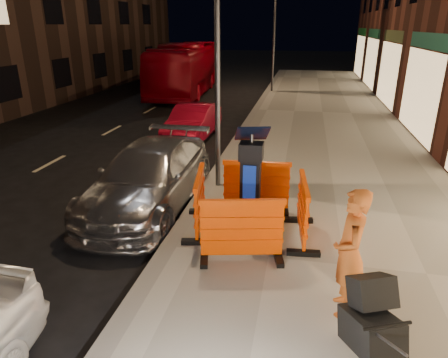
% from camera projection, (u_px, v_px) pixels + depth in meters
% --- Properties ---
extents(ground_plane, '(120.00, 120.00, 0.00)m').
position_uv_depth(ground_plane, '(169.00, 253.00, 7.08)').
color(ground_plane, black).
rests_on(ground_plane, ground).
extents(sidewalk, '(6.00, 60.00, 0.15)m').
position_uv_depth(sidewalk, '(344.00, 269.00, 6.50)').
color(sidewalk, gray).
rests_on(sidewalk, ground).
extents(kerb, '(0.30, 60.00, 0.15)m').
position_uv_depth(kerb, '(169.00, 250.00, 7.05)').
color(kerb, slate).
rests_on(kerb, ground).
extents(parking_kiosk, '(0.69, 0.69, 1.95)m').
position_uv_depth(parking_kiosk, '(250.00, 184.00, 7.15)').
color(parking_kiosk, black).
rests_on(parking_kiosk, sidewalk).
extents(barrier_front, '(1.48, 0.86, 1.09)m').
position_uv_depth(barrier_front, '(242.00, 230.00, 6.43)').
color(barrier_front, '#F54400').
rests_on(barrier_front, sidewalk).
extents(barrier_back, '(1.43, 0.68, 1.09)m').
position_uv_depth(barrier_back, '(256.00, 187.00, 8.17)').
color(barrier_back, '#F54400').
rests_on(barrier_back, sidewalk).
extents(barrier_kerbside, '(0.79, 1.47, 1.09)m').
position_uv_depth(barrier_kerbside, '(200.00, 202.00, 7.48)').
color(barrier_kerbside, '#F54400').
rests_on(barrier_kerbside, sidewalk).
extents(barrier_bldgside, '(0.70, 1.44, 1.09)m').
position_uv_depth(barrier_bldgside, '(303.00, 210.00, 7.13)').
color(barrier_bldgside, '#F54400').
rests_on(barrier_bldgside, sidewalk).
extents(car_silver, '(1.98, 4.69, 1.35)m').
position_uv_depth(car_silver, '(151.00, 205.00, 8.98)').
color(car_silver, '#ACACB1').
rests_on(car_silver, ground).
extents(car_red, '(1.34, 3.62, 1.18)m').
position_uv_depth(car_red, '(193.00, 138.00, 14.23)').
color(car_red, maroon).
rests_on(car_red, ground).
extents(bus_doubledecker, '(3.16, 10.32, 2.83)m').
position_uv_depth(bus_doubledecker, '(188.00, 93.00, 23.64)').
color(bus_doubledecker, maroon).
rests_on(bus_doubledecker, ground).
extents(man, '(0.45, 0.67, 1.78)m').
position_uv_depth(man, '(349.00, 253.00, 5.15)').
color(man, '#BA561D').
rests_on(man, sidewalk).
extents(stroller, '(0.79, 0.94, 1.00)m').
position_uv_depth(stroller, '(371.00, 328.00, 4.43)').
color(stroller, black).
rests_on(stroller, sidewalk).
extents(street_lamp_mid, '(0.12, 0.12, 6.00)m').
position_uv_depth(street_lamp_mid, '(217.00, 56.00, 8.64)').
color(street_lamp_mid, '#3F3F44').
rests_on(street_lamp_mid, sidewalk).
extents(street_lamp_far, '(0.12, 0.12, 6.00)m').
position_uv_depth(street_lamp_far, '(274.00, 37.00, 22.35)').
color(street_lamp_far, '#3F3F44').
rests_on(street_lamp_far, sidewalk).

